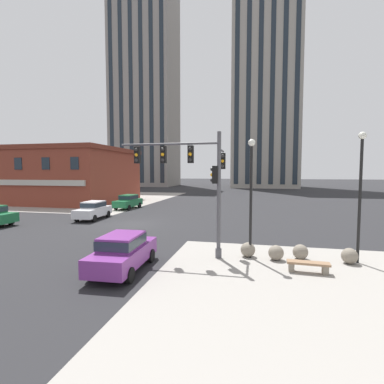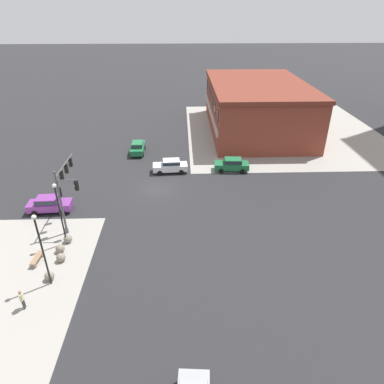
{
  "view_description": "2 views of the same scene",
  "coord_description": "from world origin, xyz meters",
  "px_view_note": "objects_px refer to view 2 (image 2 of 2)",
  "views": [
    {
      "loc": [
        10.22,
        -22.72,
        4.46
      ],
      "look_at": [
        5.04,
        0.65,
        2.77
      ],
      "focal_mm": 26.9,
      "sensor_mm": 36.0,
      "label": 1
    },
    {
      "loc": [
        35.49,
        2.87,
        19.31
      ],
      "look_at": [
        6.66,
        3.81,
        3.26
      ],
      "focal_mm": 32.11,
      "sensor_mm": 36.0,
      "label": 2
    }
  ],
  "objects_px": {
    "bollard_sphere_curb_a": "(68,239)",
    "car_main_northbound_far": "(171,165)",
    "street_lamp_mid_sidewalk": "(41,243)",
    "pedestrian_near_bench": "(22,298)",
    "bench_near_signal": "(37,259)",
    "car_cross_eastbound": "(232,164)",
    "traffic_signal_main": "(65,187)",
    "car_main_southbound_far": "(49,204)",
    "bollard_sphere_curb_b": "(60,248)",
    "street_lamp_corner_near": "(59,208)",
    "bollard_sphere_curb_c": "(61,257)",
    "car_main_southbound_near": "(138,147)",
    "bollard_sphere_curb_d": "(49,276)"
  },
  "relations": [
    {
      "from": "street_lamp_corner_near",
      "to": "car_cross_eastbound",
      "type": "bearing_deg",
      "value": 130.85
    },
    {
      "from": "bollard_sphere_curb_a",
      "to": "street_lamp_mid_sidewalk",
      "type": "relative_size",
      "value": 0.12
    },
    {
      "from": "bollard_sphere_curb_d",
      "to": "car_main_southbound_far",
      "type": "relative_size",
      "value": 0.17
    },
    {
      "from": "car_main_northbound_far",
      "to": "bench_near_signal",
      "type": "bearing_deg",
      "value": -32.4
    },
    {
      "from": "pedestrian_near_bench",
      "to": "bollard_sphere_curb_d",
      "type": "bearing_deg",
      "value": 162.94
    },
    {
      "from": "bollard_sphere_curb_b",
      "to": "street_lamp_mid_sidewalk",
      "type": "distance_m",
      "value": 5.25
    },
    {
      "from": "bench_near_signal",
      "to": "street_lamp_mid_sidewalk",
      "type": "bearing_deg",
      "value": 37.39
    },
    {
      "from": "traffic_signal_main",
      "to": "car_main_southbound_far",
      "type": "distance_m",
      "value": 5.33
    },
    {
      "from": "car_main_southbound_far",
      "to": "car_main_southbound_near",
      "type": "bearing_deg",
      "value": 154.25
    },
    {
      "from": "bollard_sphere_curb_c",
      "to": "bollard_sphere_curb_a",
      "type": "bearing_deg",
      "value": -176.6
    },
    {
      "from": "bollard_sphere_curb_a",
      "to": "car_main_northbound_far",
      "type": "relative_size",
      "value": 0.17
    },
    {
      "from": "bollard_sphere_curb_b",
      "to": "bench_near_signal",
      "type": "height_order",
      "value": "bollard_sphere_curb_b"
    },
    {
      "from": "bollard_sphere_curb_b",
      "to": "car_main_southbound_near",
      "type": "distance_m",
      "value": 22.93
    },
    {
      "from": "traffic_signal_main",
      "to": "street_lamp_corner_near",
      "type": "height_order",
      "value": "traffic_signal_main"
    },
    {
      "from": "bollard_sphere_curb_c",
      "to": "bench_near_signal",
      "type": "height_order",
      "value": "bollard_sphere_curb_c"
    },
    {
      "from": "bollard_sphere_curb_b",
      "to": "street_lamp_mid_sidewalk",
      "type": "xyz_separation_m",
      "value": [
        3.87,
        0.42,
        3.52
      ]
    },
    {
      "from": "bollard_sphere_curb_a",
      "to": "bollard_sphere_curb_b",
      "type": "bearing_deg",
      "value": -11.08
    },
    {
      "from": "bollard_sphere_curb_a",
      "to": "bollard_sphere_curb_d",
      "type": "relative_size",
      "value": 1.0
    },
    {
      "from": "street_lamp_corner_near",
      "to": "street_lamp_mid_sidewalk",
      "type": "bearing_deg",
      "value": 2.98
    },
    {
      "from": "traffic_signal_main",
      "to": "bollard_sphere_curb_b",
      "type": "distance_m",
      "value": 5.66
    },
    {
      "from": "car_main_southbound_near",
      "to": "car_cross_eastbound",
      "type": "distance_m",
      "value": 14.33
    },
    {
      "from": "bench_near_signal",
      "to": "car_main_southbound_near",
      "type": "bearing_deg",
      "value": 165.78
    },
    {
      "from": "car_main_northbound_far",
      "to": "street_lamp_mid_sidewalk",
      "type": "bearing_deg",
      "value": -24.25
    },
    {
      "from": "pedestrian_near_bench",
      "to": "street_lamp_mid_sidewalk",
      "type": "height_order",
      "value": "street_lamp_mid_sidewalk"
    },
    {
      "from": "bollard_sphere_curb_a",
      "to": "car_cross_eastbound",
      "type": "xyz_separation_m",
      "value": [
        -14.68,
        16.99,
        0.54
      ]
    },
    {
      "from": "bollard_sphere_curb_a",
      "to": "street_lamp_mid_sidewalk",
      "type": "bearing_deg",
      "value": 1.58
    },
    {
      "from": "bollard_sphere_curb_c",
      "to": "street_lamp_corner_near",
      "type": "bearing_deg",
      "value": -173.66
    },
    {
      "from": "car_main_northbound_far",
      "to": "bollard_sphere_curb_b",
      "type": "bearing_deg",
      "value": -30.38
    },
    {
      "from": "traffic_signal_main",
      "to": "car_main_southbound_far",
      "type": "height_order",
      "value": "traffic_signal_main"
    },
    {
      "from": "bollard_sphere_curb_d",
      "to": "car_main_southbound_near",
      "type": "distance_m",
      "value": 26.29
    },
    {
      "from": "bollard_sphere_curb_a",
      "to": "bollard_sphere_curb_c",
      "type": "distance_m",
      "value": 2.63
    },
    {
      "from": "bollard_sphere_curb_b",
      "to": "bench_near_signal",
      "type": "xyz_separation_m",
      "value": [
        1.26,
        -1.57,
        -0.06
      ]
    },
    {
      "from": "pedestrian_near_bench",
      "to": "car_main_northbound_far",
      "type": "relative_size",
      "value": 0.37
    },
    {
      "from": "bench_near_signal",
      "to": "street_lamp_corner_near",
      "type": "distance_m",
      "value": 4.62
    },
    {
      "from": "traffic_signal_main",
      "to": "bollard_sphere_curb_c",
      "type": "bearing_deg",
      "value": 5.39
    },
    {
      "from": "bollard_sphere_curb_b",
      "to": "bench_near_signal",
      "type": "distance_m",
      "value": 2.02
    },
    {
      "from": "street_lamp_corner_near",
      "to": "car_cross_eastbound",
      "type": "relative_size",
      "value": 1.36
    },
    {
      "from": "street_lamp_corner_near",
      "to": "car_main_northbound_far",
      "type": "height_order",
      "value": "street_lamp_corner_near"
    },
    {
      "from": "traffic_signal_main",
      "to": "car_main_northbound_far",
      "type": "height_order",
      "value": "traffic_signal_main"
    },
    {
      "from": "street_lamp_mid_sidewalk",
      "to": "pedestrian_near_bench",
      "type": "bearing_deg",
      "value": -24.2
    },
    {
      "from": "bollard_sphere_curb_a",
      "to": "car_main_northbound_far",
      "type": "bearing_deg",
      "value": 148.04
    },
    {
      "from": "bollard_sphere_curb_a",
      "to": "pedestrian_near_bench",
      "type": "relative_size",
      "value": 0.46
    },
    {
      "from": "bollard_sphere_curb_c",
      "to": "street_lamp_corner_near",
      "type": "xyz_separation_m",
      "value": [
        -2.51,
        -0.28,
        3.39
      ]
    },
    {
      "from": "bollard_sphere_curb_d",
      "to": "car_main_northbound_far",
      "type": "bearing_deg",
      "value": 154.76
    },
    {
      "from": "street_lamp_corner_near",
      "to": "car_main_northbound_far",
      "type": "distance_m",
      "value": 17.52
    },
    {
      "from": "bollard_sphere_curb_a",
      "to": "car_main_northbound_far",
      "type": "xyz_separation_m",
      "value": [
        -14.53,
        9.06,
        0.54
      ]
    },
    {
      "from": "bollard_sphere_curb_d",
      "to": "bench_near_signal",
      "type": "height_order",
      "value": "bollard_sphere_curb_d"
    },
    {
      "from": "pedestrian_near_bench",
      "to": "bench_near_signal",
      "type": "bearing_deg",
      "value": -169.91
    },
    {
      "from": "car_main_northbound_far",
      "to": "car_cross_eastbound",
      "type": "relative_size",
      "value": 1.0
    },
    {
      "from": "bollard_sphere_curb_b",
      "to": "car_main_southbound_far",
      "type": "relative_size",
      "value": 0.17
    }
  ]
}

